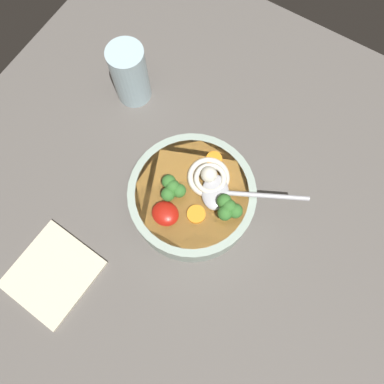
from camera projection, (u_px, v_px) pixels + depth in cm
name	position (u px, v px, depth cm)	size (l,w,h in cm)	color
table_slab	(199.00, 228.00, 66.27)	(101.19, 101.19, 3.63)	#5B5651
soup_bowl	(192.00, 198.00, 62.49)	(21.12, 21.12, 6.73)	#9EB2A3
noodle_pile	(209.00, 177.00, 59.17)	(7.62, 7.47, 3.06)	silver
soup_spoon	(224.00, 193.00, 58.52)	(16.82, 10.97, 1.60)	#B7B7BC
chili_sauce_dollop	(165.00, 214.00, 57.29)	(4.38, 3.94, 1.97)	#B2190F
broccoli_floret_center	(228.00, 208.00, 56.25)	(4.55, 3.91, 3.60)	#7A9E60
broccoli_floret_beside_noodles	(172.00, 188.00, 57.30)	(4.40, 3.79, 3.48)	#7A9E60
carrot_slice_beside_chili	(214.00, 159.00, 60.80)	(2.72, 2.72, 0.60)	orange
carrot_slice_extra_b	(197.00, 212.00, 57.99)	(2.97, 2.97, 0.72)	orange
drinking_glass	(130.00, 74.00, 66.84)	(6.65, 6.65, 12.26)	silver
folded_napkin	(53.00, 274.00, 61.67)	(12.71, 13.59, 0.80)	beige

